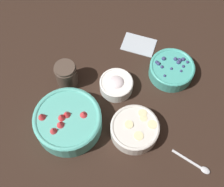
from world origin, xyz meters
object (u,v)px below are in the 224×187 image
object	(u,v)px
jar_chocolate	(66,75)
bowl_bananas	(135,129)
bowl_cream	(116,84)
bowl_strawberries	(68,121)
bowl_blueberries	(172,69)

from	to	relation	value
jar_chocolate	bowl_bananas	bearing A→B (deg)	-33.65
bowl_cream	jar_chocolate	bearing A→B (deg)	177.77
bowl_strawberries	bowl_cream	bearing A→B (deg)	48.73
bowl_strawberries	jar_chocolate	xyz separation A→B (m)	(-0.04, 0.18, 0.00)
bowl_blueberries	bowl_bananas	world-z (taller)	bowl_blueberries
bowl_blueberries	bowl_bananas	distance (m)	0.28
jar_chocolate	bowl_cream	bearing A→B (deg)	-2.23
bowl_strawberries	bowl_blueberries	size ratio (longest dim) A/B	1.38
bowl_strawberries	jar_chocolate	size ratio (longest dim) A/B	2.25
bowl_bananas	bowl_cream	distance (m)	0.19
bowl_blueberries	bowl_cream	bearing A→B (deg)	-156.82
bowl_strawberries	bowl_cream	xyz separation A→B (m)	(0.15, 0.17, -0.01)
bowl_bananas	jar_chocolate	distance (m)	0.32
bowl_blueberries	jar_chocolate	distance (m)	0.39
bowl_blueberries	jar_chocolate	xyz separation A→B (m)	(-0.38, -0.08, 0.02)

